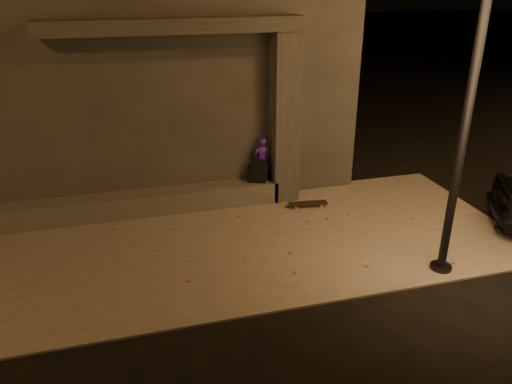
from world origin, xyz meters
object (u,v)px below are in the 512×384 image
object	(u,v)px
skateboard	(308,203)
street_lamp_0	(483,23)
backpack	(257,173)
column	(285,119)
skateboarder	(262,160)

from	to	relation	value
skateboard	street_lamp_0	xyz separation A→B (m)	(1.30, -2.93, 3.91)
skateboard	street_lamp_0	size ratio (longest dim) A/B	0.12
backpack	skateboard	distance (m)	1.28
column	backpack	size ratio (longest dim) A/B	6.62
skateboarder	skateboard	size ratio (longest dim) A/B	1.13
column	skateboarder	bearing A→B (deg)	180.00
backpack	street_lamp_0	world-z (taller)	street_lamp_0
backpack	street_lamp_0	size ratio (longest dim) A/B	0.08
skateboarder	backpack	bearing A→B (deg)	-9.24
backpack	skateboarder	bearing A→B (deg)	24.14
column	skateboard	world-z (taller)	column
backpack	skateboard	world-z (taller)	backpack
skateboarder	backpack	world-z (taller)	skateboarder
skateboarder	skateboard	xyz separation A→B (m)	(0.85, -0.65, -0.86)
street_lamp_0	skateboard	bearing A→B (deg)	113.98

